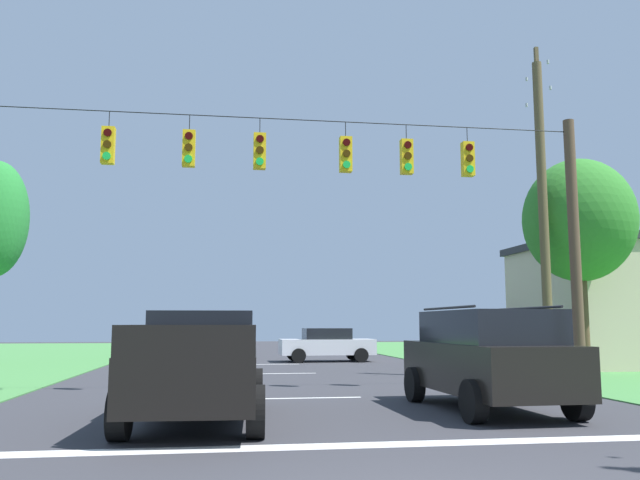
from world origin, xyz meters
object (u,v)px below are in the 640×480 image
(distant_car_oncoming, at_px, (177,342))
(pickup_truck, at_px, (200,366))
(utility_pole_mid_right, at_px, (543,208))
(tree_roadside_far_right, at_px, (579,221))
(distant_car_far_parked, at_px, (483,345))
(overhead_signal_span, at_px, (296,221))
(distant_car_crossing_white, at_px, (327,344))
(suv_black, at_px, (487,357))

(distant_car_oncoming, bearing_deg, pickup_truck, -85.00)
(utility_pole_mid_right, xyz_separation_m, tree_roadside_far_right, (1.86, 1.08, -0.20))
(distant_car_far_parked, distance_m, utility_pole_mid_right, 9.98)
(overhead_signal_span, relative_size, pickup_truck, 2.88)
(distant_car_oncoming, bearing_deg, overhead_signal_span, -76.82)
(pickup_truck, xyz_separation_m, distant_car_crossing_white, (5.10, 17.87, -0.18))
(pickup_truck, height_order, distant_car_crossing_white, pickup_truck)
(utility_pole_mid_right, bearing_deg, overhead_signal_span, -160.80)
(pickup_truck, bearing_deg, distant_car_crossing_white, 74.06)
(utility_pole_mid_right, bearing_deg, distant_car_oncoming, 130.19)
(distant_car_oncoming, bearing_deg, tree_roadside_far_right, -43.69)
(overhead_signal_span, bearing_deg, utility_pole_mid_right, 19.20)
(distant_car_crossing_white, bearing_deg, distant_car_far_parked, -14.18)
(distant_car_oncoming, relative_size, tree_roadside_far_right, 0.59)
(utility_pole_mid_right, distance_m, tree_roadside_far_right, 2.16)
(suv_black, xyz_separation_m, utility_pole_mid_right, (4.92, 6.83, 4.38))
(overhead_signal_span, height_order, distant_car_crossing_white, overhead_signal_span)
(utility_pole_mid_right, bearing_deg, suv_black, -125.78)
(pickup_truck, relative_size, distant_car_far_parked, 1.27)
(overhead_signal_span, relative_size, tree_roadside_far_right, 2.14)
(pickup_truck, bearing_deg, tree_roadside_far_right, 34.33)
(distant_car_crossing_white, relative_size, distant_car_oncoming, 0.99)
(suv_black, relative_size, tree_roadside_far_right, 0.66)
(utility_pole_mid_right, height_order, tree_roadside_far_right, utility_pole_mid_right)
(pickup_truck, relative_size, utility_pole_mid_right, 0.50)
(tree_roadside_far_right, bearing_deg, pickup_truck, -145.67)
(suv_black, distance_m, distant_car_oncoming, 22.94)
(overhead_signal_span, relative_size, distant_car_oncoming, 3.61)
(pickup_truck, bearing_deg, suv_black, 5.92)
(pickup_truck, bearing_deg, distant_car_far_parked, 53.43)
(tree_roadside_far_right, bearing_deg, distant_car_oncoming, 136.31)
(tree_roadside_far_right, bearing_deg, overhead_signal_span, -158.67)
(suv_black, relative_size, distant_car_crossing_white, 1.12)
(suv_black, xyz_separation_m, distant_car_crossing_white, (-0.55, 17.28, -0.27))
(pickup_truck, xyz_separation_m, tree_roadside_far_right, (12.44, 8.49, 4.28))
(pickup_truck, distance_m, distant_car_oncoming, 22.32)
(suv_black, bearing_deg, utility_pole_mid_right, 54.22)
(overhead_signal_span, bearing_deg, suv_black, -48.65)
(distant_car_oncoming, bearing_deg, distant_car_crossing_white, -31.77)
(distant_car_crossing_white, xyz_separation_m, distant_car_oncoming, (-7.05, 4.37, 0.00))
(tree_roadside_far_right, bearing_deg, distant_car_crossing_white, 128.04)
(distant_car_far_parked, xyz_separation_m, tree_roadside_far_right, (0.47, -7.64, 4.45))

